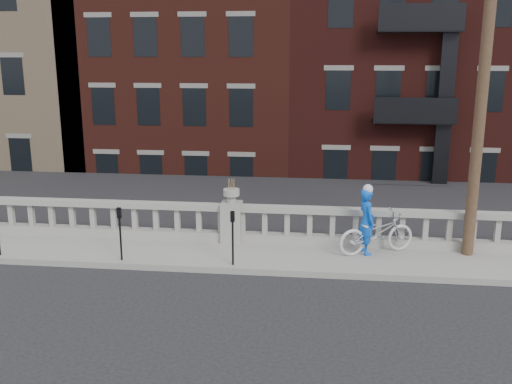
% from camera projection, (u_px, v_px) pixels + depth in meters
% --- Properties ---
extents(ground, '(120.00, 120.00, 0.00)m').
position_uv_depth(ground, '(203.00, 308.00, 11.96)').
color(ground, black).
rests_on(ground, ground).
extents(sidewalk, '(32.00, 2.20, 0.15)m').
position_uv_depth(sidewalk, '(226.00, 255.00, 14.84)').
color(sidewalk, gray).
rests_on(sidewalk, ground).
extents(balustrade, '(28.00, 0.34, 1.03)m').
position_uv_depth(balustrade, '(232.00, 224.00, 15.62)').
color(balustrade, gray).
rests_on(balustrade, sidewalk).
extents(planter_pedestal, '(0.55, 0.55, 1.76)m').
position_uv_depth(planter_pedestal, '(232.00, 217.00, 15.57)').
color(planter_pedestal, gray).
rests_on(planter_pedestal, sidewalk).
extents(lower_level, '(80.00, 44.00, 20.80)m').
position_uv_depth(lower_level, '(292.00, 97.00, 33.50)').
color(lower_level, '#605E59').
rests_on(lower_level, ground).
extents(utility_pole, '(1.60, 0.28, 10.00)m').
position_uv_depth(utility_pole, '(486.00, 51.00, 13.49)').
color(utility_pole, '#422D1E').
rests_on(utility_pole, sidewalk).
extents(parking_meter_b, '(0.10, 0.09, 1.36)m').
position_uv_depth(parking_meter_b, '(120.00, 228.00, 14.08)').
color(parking_meter_b, black).
rests_on(parking_meter_b, sidewalk).
extents(parking_meter_c, '(0.10, 0.09, 1.36)m').
position_uv_depth(parking_meter_c, '(233.00, 232.00, 13.76)').
color(parking_meter_c, black).
rests_on(parking_meter_c, sidewalk).
extents(bicycle, '(2.20, 1.52, 1.10)m').
position_uv_depth(bicycle, '(376.00, 233.00, 14.67)').
color(bicycle, silver).
rests_on(bicycle, sidewalk).
extents(cyclist, '(0.60, 0.73, 1.72)m').
position_uv_depth(cyclist, '(366.00, 221.00, 14.57)').
color(cyclist, blue).
rests_on(cyclist, sidewalk).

